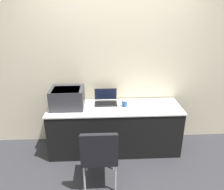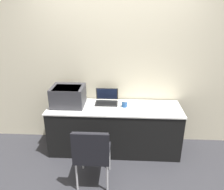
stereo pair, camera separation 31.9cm
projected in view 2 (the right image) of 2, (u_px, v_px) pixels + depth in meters
The scene contains 8 objects.
ground_plane at pixel (113, 160), 3.24m from camera, with size 14.00×14.00×0.00m, color #333338.
wall_back at pixel (116, 64), 3.35m from camera, with size 8.00×0.05×2.60m.
table at pixel (114, 128), 3.37m from camera, with size 1.98×0.60×0.73m.
printer at pixel (68, 95), 3.24m from camera, with size 0.48×0.40×0.29m.
laptop_left at pixel (107, 100), 3.36m from camera, with size 0.34×0.26×0.22m.
external_keyboard at pixel (105, 110), 3.12m from camera, with size 0.38×0.17×0.02m.
coffee_cup at pixel (125, 104), 3.23m from camera, with size 0.08×0.08×0.10m.
chair at pixel (92, 151), 2.59m from camera, with size 0.43×0.45×0.83m.
Camera 2 is at (0.13, -2.64, 2.11)m, focal length 35.00 mm.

